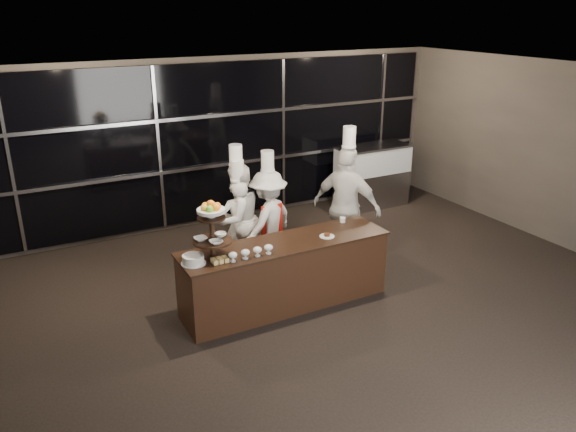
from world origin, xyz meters
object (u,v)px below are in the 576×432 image
display_case (372,173)px  chef_a (239,225)px  chef_c (268,220)px  chef_b (238,218)px  chef_d (347,206)px  layer_cake (193,260)px  buffet_counter (285,273)px  display_stand (212,226)px

display_case → chef_a: (-3.53, -1.50, 0.08)m
chef_c → chef_b: bearing=158.0°
chef_c → chef_d: chef_d is taller
layer_cake → chef_d: 2.81m
buffet_counter → chef_a: chef_a is taller
buffet_counter → display_case: display_case is taller
chef_a → chef_b: size_ratio=0.89×
buffet_counter → display_case: bearing=38.7°
chef_b → display_stand: bearing=-124.3°
display_case → chef_d: size_ratio=0.68×
chef_a → chef_b: (0.01, 0.07, 0.08)m
buffet_counter → chef_d: size_ratio=1.30×
buffet_counter → display_case: 4.37m
display_stand → chef_c: size_ratio=0.40×
buffet_counter → chef_a: 1.27m
display_stand → chef_a: (0.88, 1.23, -0.58)m
display_stand → chef_b: size_ratio=0.38×
display_case → chef_c: bearing=-152.6°
chef_a → chef_c: bearing=-13.4°
chef_b → chef_c: chef_b is taller
chef_b → chef_d: 1.66m
buffet_counter → display_stand: display_stand is taller
chef_b → chef_d: (1.54, -0.59, 0.11)m
display_case → chef_a: bearing=-157.0°
layer_cake → chef_a: 1.73m
buffet_counter → display_stand: size_ratio=3.81×
display_stand → chef_d: bearing=16.2°
buffet_counter → chef_b: (-0.11, 1.30, 0.38)m
chef_d → chef_c: bearing=159.3°
buffet_counter → chef_b: bearing=95.0°
buffet_counter → chef_b: 1.36m
layer_cake → chef_b: size_ratio=0.15×
display_stand → layer_cake: display_stand is taller
display_stand → display_case: (4.41, 2.73, -0.65)m
buffet_counter → display_stand: bearing=-180.0°
chef_c → chef_d: 1.21m
layer_cake → buffet_counter: bearing=2.2°
chef_a → chef_d: 1.65m
chef_b → chef_c: size_ratio=1.05×
chef_b → layer_cake: bearing=-130.7°
buffet_counter → chef_a: size_ratio=1.62×
display_case → chef_d: 2.84m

